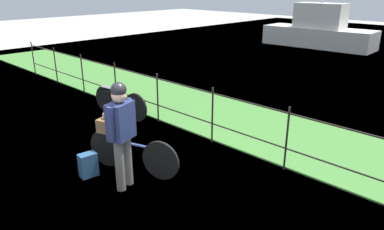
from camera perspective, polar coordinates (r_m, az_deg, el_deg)
ground_plane at (r=5.35m, az=-7.25°, el=-14.17°), size 60.00×60.00×0.00m
grass_strip at (r=7.79m, az=13.79°, el=-3.04°), size 27.00×2.40×0.03m
iron_fence at (r=6.57m, az=8.61°, el=-1.06°), size 18.04×0.04×1.13m
bicycle_main at (r=6.11m, az=-9.48°, el=-5.88°), size 1.66×0.59×0.66m
wooden_crate at (r=6.17m, az=-12.73°, el=-1.60°), size 0.45×0.40×0.22m
terrier_dog at (r=6.09m, az=-12.68°, el=0.01°), size 0.32×0.22×0.18m
cyclist_person at (r=5.43m, az=-11.10°, el=-1.86°), size 0.37×0.52×1.68m
backpack_on_paving at (r=6.20m, az=-16.02°, el=-7.56°), size 0.21×0.30×0.40m
bicycle_parked at (r=8.72m, az=-11.33°, el=1.99°), size 1.70×0.28×0.66m
moored_boat_mid at (r=19.39m, az=19.30°, el=12.34°), size 5.37×1.85×3.70m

